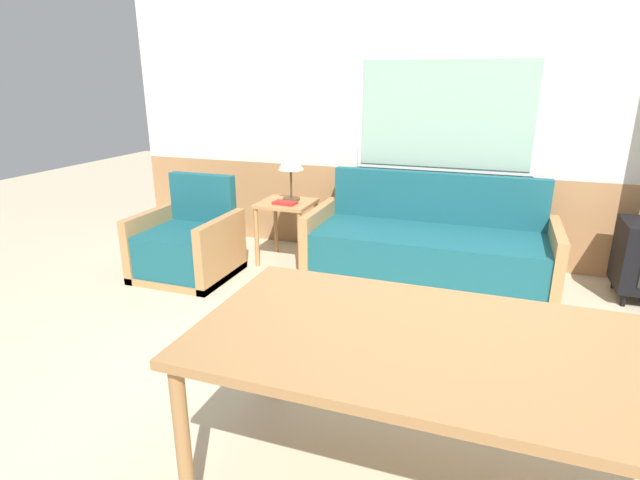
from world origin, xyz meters
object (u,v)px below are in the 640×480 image
(side_table, at_px, (287,213))
(table_lamp, at_px, (291,161))
(couch, at_px, (428,251))
(dining_table, at_px, (462,357))
(armchair, at_px, (188,247))

(side_table, bearing_deg, table_lamp, 79.75)
(couch, height_order, side_table, couch)
(side_table, xyz_separation_m, dining_table, (1.78, -2.44, 0.20))
(couch, height_order, table_lamp, table_lamp)
(armchair, height_order, dining_table, armchair)
(armchair, xyz_separation_m, table_lamp, (0.71, 0.71, 0.70))
(side_table, relative_size, dining_table, 0.28)
(table_lamp, bearing_deg, couch, -4.74)
(side_table, bearing_deg, armchair, -138.08)
(armchair, xyz_separation_m, dining_table, (2.48, -1.81, 0.42))
(side_table, height_order, dining_table, dining_table)
(table_lamp, distance_m, dining_table, 3.09)
(armchair, bearing_deg, couch, 9.36)
(armchair, height_order, side_table, armchair)
(armchair, bearing_deg, dining_table, -43.26)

